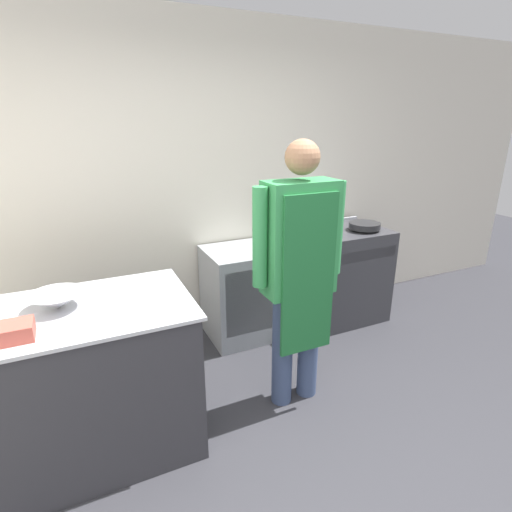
# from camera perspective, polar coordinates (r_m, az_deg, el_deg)

# --- Properties ---
(ground_plane) EXTENTS (14.00, 14.00, 0.00)m
(ground_plane) POSITION_cam_1_polar(r_m,az_deg,el_deg) (2.47, 10.79, -31.16)
(ground_plane) COLOR #2D2D33
(wall_back) EXTENTS (8.00, 0.05, 2.70)m
(wall_back) POSITION_cam_1_polar(r_m,az_deg,el_deg) (3.54, -8.18, 10.16)
(wall_back) COLOR silver
(wall_back) RESTS_ON ground_plane
(prep_counter) EXTENTS (1.20, 0.77, 0.92)m
(prep_counter) POSITION_cam_1_polar(r_m,az_deg,el_deg) (2.57, -22.72, -16.21)
(prep_counter) COLOR #2D2D33
(prep_counter) RESTS_ON ground_plane
(stove) EXTENTS (0.80, 0.65, 0.92)m
(stove) POSITION_cam_1_polar(r_m,az_deg,el_deg) (3.99, 11.84, -2.47)
(stove) COLOR #38383D
(stove) RESTS_ON ground_plane
(fridge_unit) EXTENTS (0.63, 0.57, 0.81)m
(fridge_unit) POSITION_cam_1_polar(r_m,az_deg,el_deg) (3.59, -1.87, -5.28)
(fridge_unit) COLOR #93999E
(fridge_unit) RESTS_ON ground_plane
(person_cook) EXTENTS (0.64, 0.24, 1.78)m
(person_cook) POSITION_cam_1_polar(r_m,az_deg,el_deg) (2.54, 6.20, -1.07)
(person_cook) COLOR #38476B
(person_cook) RESTS_ON ground_plane
(mixing_bowl) EXTENTS (0.28, 0.28, 0.09)m
(mixing_bowl) POSITION_cam_1_polar(r_m,az_deg,el_deg) (2.38, -26.55, -5.74)
(mixing_bowl) COLOR #B2B5BC
(mixing_bowl) RESTS_ON prep_counter
(plastic_tub) EXTENTS (0.15, 0.15, 0.08)m
(plastic_tub) POSITION_cam_1_polar(r_m,az_deg,el_deg) (2.16, -31.06, -9.20)
(plastic_tub) COLOR #B24C3F
(plastic_tub) RESTS_ON prep_counter
(stock_pot) EXTENTS (0.31, 0.31, 0.22)m
(stock_pot) POSITION_cam_1_polar(r_m,az_deg,el_deg) (3.80, 9.19, 5.79)
(stock_pot) COLOR #B2B5BC
(stock_pot) RESTS_ON stove
(saute_pan) EXTENTS (0.29, 0.29, 0.05)m
(saute_pan) POSITION_cam_1_polar(r_m,az_deg,el_deg) (3.85, 15.25, 4.23)
(saute_pan) COLOR #262628
(saute_pan) RESTS_ON stove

